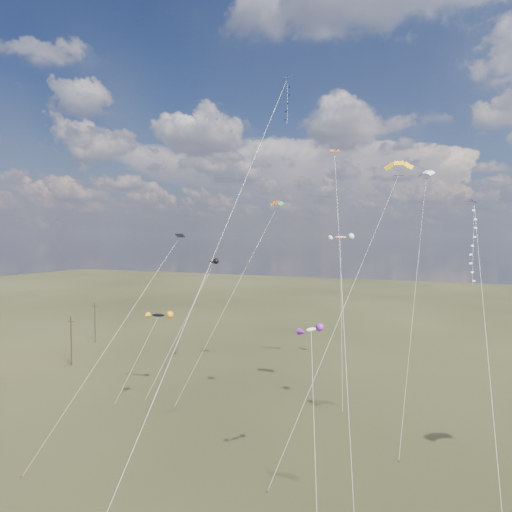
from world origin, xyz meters
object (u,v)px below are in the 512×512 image
at_px(parafoil_yellow, 398,164).
at_px(utility_pole_far, 95,322).
at_px(utility_pole_near, 71,340).
at_px(novelty_black_orange, 158,315).

bearing_deg(parafoil_yellow, utility_pole_far, 162.62).
relative_size(utility_pole_far, parafoil_yellow, 0.27).
bearing_deg(utility_pole_far, utility_pole_near, -60.26).
height_order(utility_pole_far, novelty_black_orange, novelty_black_orange).
bearing_deg(parafoil_yellow, novelty_black_orange, -178.64).
xyz_separation_m(utility_pole_near, parafoil_yellow, (51.35, -4.58, 24.67)).
relative_size(utility_pole_near, novelty_black_orange, 0.72).
relative_size(parafoil_yellow, novelty_black_orange, 2.67).
xyz_separation_m(utility_pole_near, novelty_black_orange, (20.88, -5.30, 6.44)).
height_order(utility_pole_near, novelty_black_orange, novelty_black_orange).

